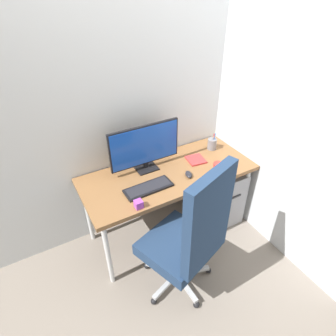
{
  "coord_description": "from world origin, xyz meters",
  "views": [
    {
      "loc": [
        -1.0,
        -1.73,
        2.16
      ],
      "look_at": [
        -0.04,
        -0.07,
        0.81
      ],
      "focal_mm": 30.36,
      "sensor_mm": 36.0,
      "label": 1
    }
  ],
  "objects": [
    {
      "name": "mouse",
      "position": [
        0.12,
        -0.13,
        0.73
      ],
      "size": [
        0.08,
        0.11,
        0.03
      ],
      "primitive_type": "ellipsoid",
      "rotation": [
        0.0,
        0.0,
        -0.34
      ],
      "color": "black",
      "rests_on": "desk"
    },
    {
      "name": "keyboard",
      "position": [
        -0.25,
        -0.12,
        0.72
      ],
      "size": [
        0.4,
        0.16,
        0.02
      ],
      "color": "black",
      "rests_on": "desk"
    },
    {
      "name": "ground_plane",
      "position": [
        0.0,
        0.0,
        0.0
      ],
      "size": [
        8.0,
        8.0,
        0.0
      ],
      "primitive_type": "plane",
      "color": "slate"
    },
    {
      "name": "desk",
      "position": [
        0.0,
        0.0,
        0.66
      ],
      "size": [
        1.51,
        0.65,
        0.71
      ],
      "color": "brown",
      "rests_on": "ground_plane"
    },
    {
      "name": "filing_cabinet",
      "position": [
        0.52,
        -0.04,
        0.29
      ],
      "size": [
        0.41,
        0.51,
        0.59
      ],
      "color": "gray",
      "rests_on": "ground_plane"
    },
    {
      "name": "monitor",
      "position": [
        -0.14,
        0.15,
        0.94
      ],
      "size": [
        0.63,
        0.15,
        0.42
      ],
      "color": "black",
      "rests_on": "desk"
    },
    {
      "name": "wall_side_right",
      "position": [
        0.79,
        -0.23,
        1.4
      ],
      "size": [
        0.04,
        2.24,
        2.8
      ],
      "primitive_type": "cube",
      "color": "silver",
      "rests_on": "ground_plane"
    },
    {
      "name": "pen_holder",
      "position": [
        0.56,
        0.13,
        0.77
      ],
      "size": [
        0.09,
        0.09,
        0.18
      ],
      "color": "slate",
      "rests_on": "desk"
    },
    {
      "name": "coffee_mug",
      "position": [
        0.37,
        -0.22,
        0.76
      ],
      "size": [
        0.12,
        0.09,
        0.1
      ],
      "color": "red",
      "rests_on": "desk"
    },
    {
      "name": "notebook",
      "position": [
        0.31,
        0.04,
        0.72
      ],
      "size": [
        0.17,
        0.19,
        0.02
      ],
      "primitive_type": "cube",
      "rotation": [
        0.0,
        0.0,
        -0.13
      ],
      "color": "#B23333",
      "rests_on": "desk"
    },
    {
      "name": "office_chair",
      "position": [
        -0.18,
        -0.63,
        0.6
      ],
      "size": [
        0.63,
        0.64,
        1.22
      ],
      "color": "black",
      "rests_on": "ground_plane"
    },
    {
      "name": "wall_back",
      "position": [
        0.0,
        0.36,
        1.4
      ],
      "size": [
        3.1,
        0.04,
        2.8
      ],
      "primitive_type": "cube",
      "color": "silver",
      "rests_on": "ground_plane"
    },
    {
      "name": "desk_clamp_accessory",
      "position": [
        -0.41,
        -0.27,
        0.74
      ],
      "size": [
        0.06,
        0.06,
        0.06
      ],
      "primitive_type": "cube",
      "color": "purple",
      "rests_on": "desk"
    }
  ]
}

